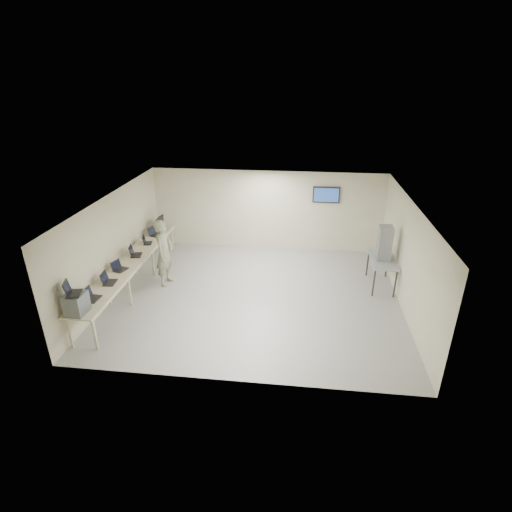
# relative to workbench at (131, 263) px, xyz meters

# --- Properties ---
(room) EXTENTS (8.01, 7.01, 2.81)m
(room) POSITION_rel_workbench_xyz_m (3.62, 0.06, 0.58)
(room) COLOR #B5B4AA
(room) RESTS_ON ground
(workbench) EXTENTS (0.76, 6.00, 0.90)m
(workbench) POSITION_rel_workbench_xyz_m (0.00, 0.00, 0.00)
(workbench) COLOR beige
(workbench) RESTS_ON ground
(equipment_box) EXTENTS (0.42, 0.48, 0.48)m
(equipment_box) POSITION_rel_workbench_xyz_m (-0.06, -2.75, 0.31)
(equipment_box) COLOR #5B5F63
(equipment_box) RESTS_ON workbench
(laptop_on_box) EXTENTS (0.42, 0.46, 0.31)m
(laptop_on_box) POSITION_rel_workbench_xyz_m (-0.12, -2.75, 0.63)
(laptop_on_box) COLOR black
(laptop_on_box) RESTS_ON equipment_box
(laptop_0) EXTENTS (0.33, 0.39, 0.29)m
(laptop_0) POSITION_rel_workbench_xyz_m (-0.07, -2.15, 0.15)
(laptop_0) COLOR black
(laptop_0) RESTS_ON workbench
(laptop_1) EXTENTS (0.34, 0.40, 0.30)m
(laptop_1) POSITION_rel_workbench_xyz_m (-0.04, -1.34, 0.15)
(laptop_1) COLOR black
(laptop_1) RESTS_ON workbench
(laptop_2) EXTENTS (0.39, 0.42, 0.28)m
(laptop_2) POSITION_rel_workbench_xyz_m (-0.07, -0.60, 0.15)
(laptop_2) COLOR black
(laptop_2) RESTS_ON workbench
(laptop_3) EXTENTS (0.40, 0.44, 0.30)m
(laptop_3) POSITION_rel_workbench_xyz_m (-0.03, 0.37, 0.15)
(laptop_3) COLOR black
(laptop_3) RESTS_ON workbench
(laptop_4) EXTENTS (0.33, 0.37, 0.25)m
(laptop_4) POSITION_rel_workbench_xyz_m (-0.01, 1.29, 0.14)
(laptop_4) COLOR black
(laptop_4) RESTS_ON workbench
(laptop_5) EXTENTS (0.41, 0.44, 0.29)m
(laptop_5) POSITION_rel_workbench_xyz_m (-0.01, 2.00, 0.15)
(laptop_5) COLOR black
(laptop_5) RESTS_ON workbench
(monitor_near) EXTENTS (0.20, 0.44, 0.44)m
(monitor_near) POSITION_rel_workbench_xyz_m (-0.01, 2.47, 0.34)
(monitor_near) COLOR black
(monitor_near) RESTS_ON workbench
(monitor_far) EXTENTS (0.18, 0.42, 0.41)m
(monitor_far) POSITION_rel_workbench_xyz_m (-0.01, 2.75, 0.32)
(monitor_far) COLOR black
(monitor_far) RESTS_ON workbench
(soldier) EXTENTS (0.53, 0.77, 2.01)m
(soldier) POSITION_rel_workbench_xyz_m (0.87, 0.43, 0.18)
(soldier) COLOR slate
(soldier) RESTS_ON ground
(side_table) EXTENTS (0.68, 1.47, 0.88)m
(side_table) POSITION_rel_workbench_xyz_m (7.19, 1.01, -0.02)
(side_table) COLOR #92979E
(side_table) RESTS_ON ground
(storage_bins) EXTENTS (0.38, 0.42, 1.00)m
(storage_bins) POSITION_rel_workbench_xyz_m (7.17, 1.01, 0.55)
(storage_bins) COLOR #989B9E
(storage_bins) RESTS_ON side_table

